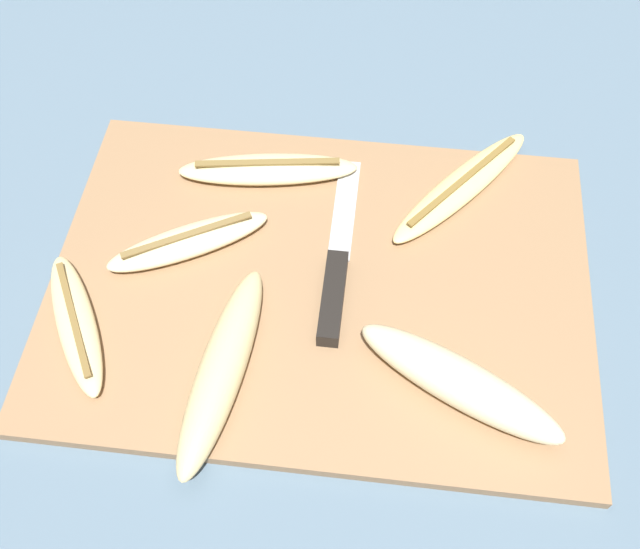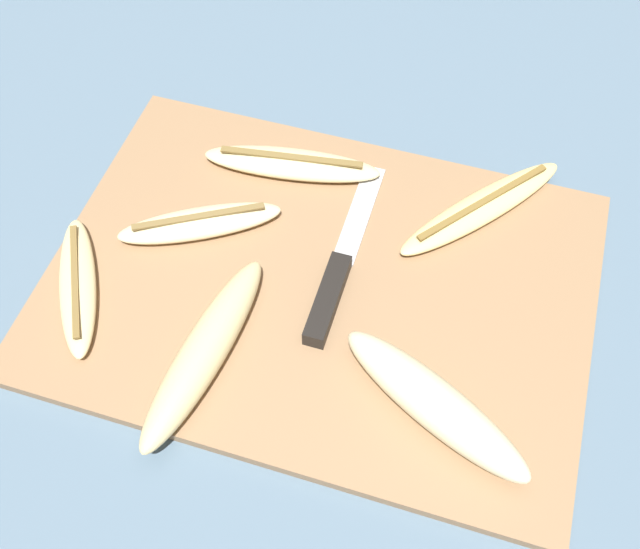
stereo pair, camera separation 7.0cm
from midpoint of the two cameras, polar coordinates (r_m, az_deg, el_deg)
The scene contains 9 objects.
ground_plane at distance 0.72m, azimuth 2.78°, elevation -1.17°, with size 4.00×4.00×0.00m, color slate.
cutting_board at distance 0.72m, azimuth 2.80°, elevation -0.92°, with size 0.51×0.37×0.01m.
knife at distance 0.70m, azimuth 3.97°, elevation -0.72°, with size 0.02×0.22×0.02m.
banana_pale_long at distance 0.64m, azimuth 11.87°, elevation -9.85°, with size 0.19×0.12×0.04m.
banana_ripe_center at distance 0.72m, azimuth -15.39°, elevation -1.01°, with size 0.11×0.15×0.02m.
banana_mellow_near at distance 0.66m, azimuth -5.79°, elevation -6.05°, with size 0.07×0.21×0.03m.
banana_soft_right at distance 0.79m, azimuth 0.40°, elevation 8.27°, with size 0.19×0.07×0.02m.
banana_golden_short at distance 0.78m, azimuth 14.79°, elevation 4.79°, with size 0.16×0.18×0.02m.
banana_cream_curved at distance 0.74m, azimuth -6.48°, elevation 3.73°, with size 0.16×0.11×0.02m.
Camera 2 is at (0.11, -0.37, 0.61)m, focal length 42.00 mm.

